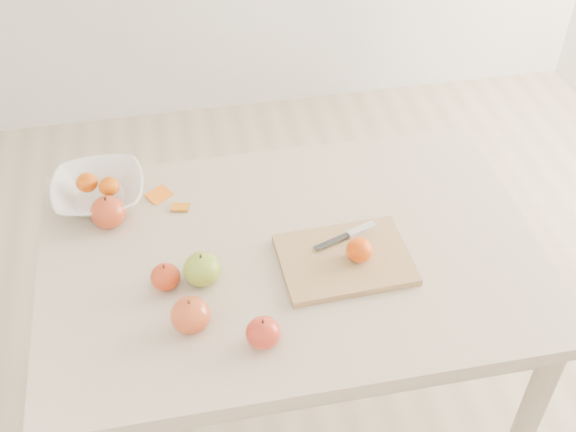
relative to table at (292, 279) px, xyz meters
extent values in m
plane|color=#C6B293|center=(0.00, 0.00, -0.65)|extent=(3.50, 3.50, 0.00)
cube|color=beige|center=(0.00, 0.00, 0.08)|extent=(1.20, 0.80, 0.04)
cylinder|color=#BCAA8E|center=(-0.54, 0.34, -0.30)|extent=(0.06, 0.06, 0.71)
cylinder|color=#BCAA8E|center=(0.54, 0.34, -0.30)|extent=(0.06, 0.06, 0.71)
cylinder|color=#BCAA8E|center=(0.54, -0.34, -0.30)|extent=(0.06, 0.06, 0.71)
cube|color=tan|center=(0.12, -0.06, 0.11)|extent=(0.31, 0.23, 0.02)
ellipsoid|color=#CD4707|center=(0.15, -0.07, 0.14)|extent=(0.06, 0.06, 0.05)
imported|color=white|center=(-0.45, 0.28, 0.13)|extent=(0.23, 0.23, 0.06)
ellipsoid|color=#CB4707|center=(-0.48, 0.29, 0.15)|extent=(0.06, 0.06, 0.05)
ellipsoid|color=orange|center=(-0.42, 0.26, 0.15)|extent=(0.05, 0.05, 0.05)
cube|color=orange|center=(-0.30, 0.26, 0.10)|extent=(0.07, 0.07, 0.01)
cube|color=#C76E0E|center=(-0.25, 0.21, 0.10)|extent=(0.05, 0.04, 0.01)
cube|color=silver|center=(0.18, 0.02, 0.12)|extent=(0.08, 0.04, 0.01)
cube|color=#36393D|center=(0.10, -0.01, 0.12)|extent=(0.09, 0.05, 0.00)
ellipsoid|color=olive|center=(-0.22, -0.05, 0.14)|extent=(0.09, 0.09, 0.08)
ellipsoid|color=#9E0E17|center=(-0.30, -0.05, 0.13)|extent=(0.07, 0.07, 0.06)
ellipsoid|color=maroon|center=(-0.26, -0.18, 0.14)|extent=(0.09, 0.09, 0.08)
ellipsoid|color=#A70411|center=(-0.11, -0.26, 0.13)|extent=(0.07, 0.07, 0.07)
ellipsoid|color=maroon|center=(-0.43, 0.18, 0.14)|extent=(0.09, 0.09, 0.08)
camera|label=1|loc=(-0.24, -1.19, 1.34)|focal=45.00mm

